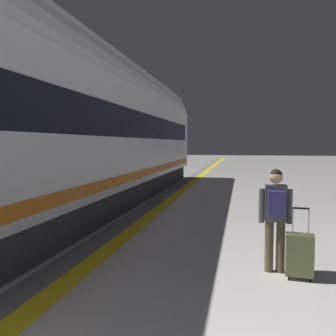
{
  "coord_description": "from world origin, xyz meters",
  "views": [
    {
      "loc": [
        1.53,
        -0.48,
        1.94
      ],
      "look_at": [
        -0.04,
        7.22,
        1.4
      ],
      "focal_mm": 38.68,
      "sensor_mm": 36.0,
      "label": 1
    }
  ],
  "objects": [
    {
      "name": "safety_line_strip",
      "position": [
        -0.85,
        10.0,
        0.0
      ],
      "size": [
        0.36,
        80.0,
        0.01
      ],
      "primitive_type": "cube",
      "color": "yellow",
      "rests_on": "ground"
    },
    {
      "name": "suitcase_near",
      "position": [
        2.36,
        4.84,
        0.36
      ],
      "size": [
        0.4,
        0.27,
        1.05
      ],
      "color": "#596038",
      "rests_on": "ground"
    },
    {
      "name": "tactile_edge_band",
      "position": [
        -1.18,
        10.0,
        0.0
      ],
      "size": [
        0.62,
        80.0,
        0.01
      ],
      "primitive_type": "cube",
      "color": "slate",
      "rests_on": "ground"
    },
    {
      "name": "high_speed_train",
      "position": [
        -2.96,
        5.92,
        2.5
      ],
      "size": [
        2.94,
        29.48,
        4.97
      ],
      "color": "#38383D",
      "rests_on": "ground"
    },
    {
      "name": "passenger_near",
      "position": [
        2.04,
        5.07,
        0.92
      ],
      "size": [
        0.49,
        0.3,
        1.56
      ],
      "color": "brown",
      "rests_on": "ground"
    }
  ]
}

